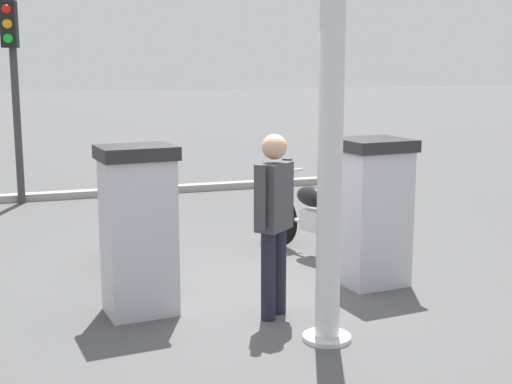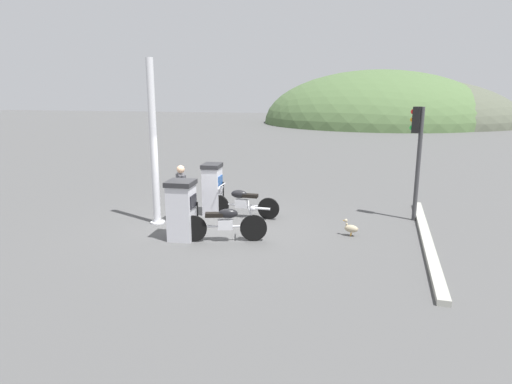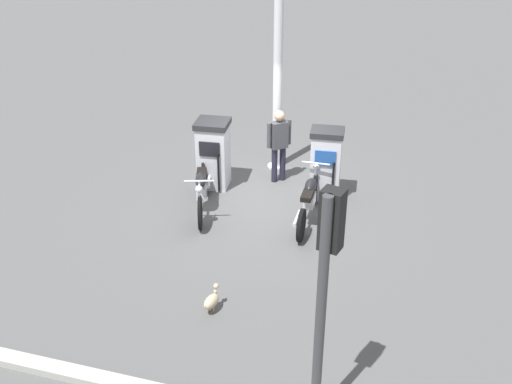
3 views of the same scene
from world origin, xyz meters
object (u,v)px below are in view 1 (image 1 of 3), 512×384
at_px(attendant_person, 274,214).
at_px(fuel_pump_far, 138,229).
at_px(motorcycle_near_pump, 316,217).
at_px(roadside_traffic_light, 13,66).
at_px(wandering_duck, 159,201).
at_px(canopy_support_pole, 332,72).
at_px(fuel_pump_near, 371,211).
at_px(motorcycle_far_pump, 136,239).

bearing_deg(attendant_person, fuel_pump_far, 63.55).
relative_size(motorcycle_near_pump, roadside_traffic_light, 0.65).
height_order(wandering_duck, canopy_support_pole, canopy_support_pole).
bearing_deg(fuel_pump_near, motorcycle_near_pump, 3.72).
bearing_deg(fuel_pump_far, attendant_person, -116.45).
bearing_deg(wandering_duck, motorcycle_far_pump, 161.81).
bearing_deg(canopy_support_pole, fuel_pump_near, -42.88).
bearing_deg(wandering_duck, motorcycle_near_pump, -159.82).
xyz_separation_m(fuel_pump_far, roadside_traffic_light, (5.80, 0.67, 1.45)).
xyz_separation_m(motorcycle_far_pump, roadside_traffic_light, (4.84, 0.85, 1.77)).
bearing_deg(roadside_traffic_light, fuel_pump_near, -152.02).
height_order(attendant_person, canopy_support_pole, canopy_support_pole).
relative_size(fuel_pump_far, attendant_person, 0.93).
relative_size(fuel_pump_near, roadside_traffic_light, 0.47).
bearing_deg(attendant_person, motorcycle_far_pump, 31.08).
height_order(fuel_pump_near, fuel_pump_far, fuel_pump_far).
relative_size(fuel_pump_far, motorcycle_near_pump, 0.73).
xyz_separation_m(fuel_pump_near, fuel_pump_far, (0.00, 2.41, 0.02)).
bearing_deg(motorcycle_far_pump, fuel_pump_near, -113.44).
height_order(motorcycle_near_pump, attendant_person, attendant_person).
distance_m(wandering_duck, canopy_support_pole, 5.70).
distance_m(motorcycle_far_pump, roadside_traffic_light, 5.22).
distance_m(attendant_person, wandering_duck, 4.73).
bearing_deg(roadside_traffic_light, motorcycle_near_pump, -147.42).
height_order(attendant_person, wandering_duck, attendant_person).
height_order(fuel_pump_far, attendant_person, attendant_person).
xyz_separation_m(fuel_pump_far, canopy_support_pole, (-1.22, -1.27, 1.40)).
height_order(motorcycle_near_pump, wandering_duck, motorcycle_near_pump).
xyz_separation_m(fuel_pump_near, wandering_duck, (4.13, 1.19, -0.55)).
xyz_separation_m(motorcycle_far_pump, canopy_support_pole, (-2.19, -1.09, 1.72)).
xyz_separation_m(fuel_pump_near, attendant_person, (-0.54, 1.32, 0.18)).
relative_size(motorcycle_far_pump, roadside_traffic_light, 0.67).
relative_size(attendant_person, roadside_traffic_light, 0.51).
relative_size(roadside_traffic_light, canopy_support_pole, 0.72).
distance_m(fuel_pump_far, roadside_traffic_light, 6.02).
bearing_deg(motorcycle_far_pump, canopy_support_pole, -153.44).
relative_size(motorcycle_near_pump, attendant_person, 1.28).
xyz_separation_m(fuel_pump_far, motorcycle_near_pump, (1.09, -2.34, -0.29)).
height_order(fuel_pump_far, motorcycle_far_pump, fuel_pump_far).
bearing_deg(fuel_pump_near, attendant_person, 112.35).
distance_m(fuel_pump_near, canopy_support_pole, 2.18).
distance_m(fuel_pump_far, motorcycle_far_pump, 1.04).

